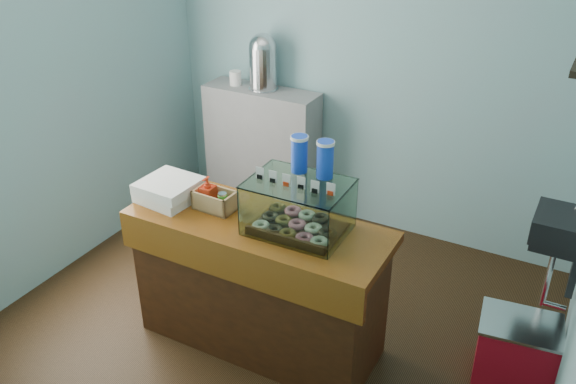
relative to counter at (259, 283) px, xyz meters
The scene contains 9 objects.
ground 0.52m from the counter, 90.00° to the left, with size 3.50×3.50×0.00m, color black.
room_shell 1.27m from the counter, 84.37° to the left, with size 3.54×3.04×2.82m.
counter is the anchor object (origin of this frame).
back_shelf 1.82m from the counter, 119.76° to the left, with size 1.00×0.32×1.10m, color gray.
display_case 0.66m from the counter, 15.10° to the left, with size 0.57×0.42×0.53m.
condiment_crate 0.61m from the counter, behind, with size 0.26×0.16×0.20m.
pastry_boxes 0.81m from the counter, behind, with size 0.37×0.37×0.13m.
coffee_urn 2.03m from the counter, 119.10° to the left, with size 0.25×0.25×0.47m.
red_cooler 1.60m from the counter, 16.73° to the left, with size 0.51×0.41×0.41m.
Camera 1 is at (1.62, -2.87, 2.76)m, focal length 38.00 mm.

